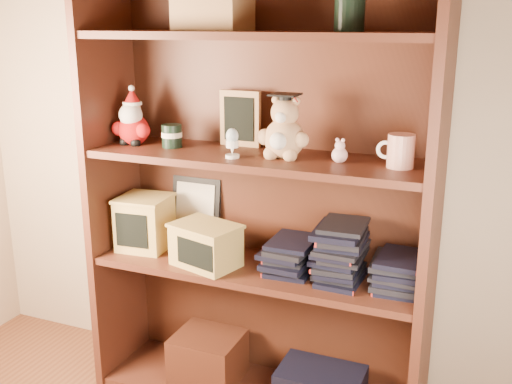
# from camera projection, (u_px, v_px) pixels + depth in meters

# --- Properties ---
(bookcase) EXTENTS (1.20, 0.35, 1.60)m
(bookcase) POSITION_uv_depth(u_px,v_px,m) (261.00, 200.00, 2.09)
(bookcase) COLOR #4A2215
(bookcase) RESTS_ON ground
(shelf_lower) EXTENTS (1.14, 0.33, 0.02)m
(shelf_lower) POSITION_uv_depth(u_px,v_px,m) (256.00, 269.00, 2.11)
(shelf_lower) COLOR #4A2215
(shelf_lower) RESTS_ON ground
(shelf_upper) EXTENTS (1.14, 0.33, 0.02)m
(shelf_upper) POSITION_uv_depth(u_px,v_px,m) (256.00, 158.00, 2.01)
(shelf_upper) COLOR #4A2215
(shelf_upper) RESTS_ON ground
(santa_plush) EXTENTS (0.15, 0.11, 0.22)m
(santa_plush) POSITION_uv_depth(u_px,v_px,m) (132.00, 122.00, 2.15)
(santa_plush) COLOR #A50F0F
(santa_plush) RESTS_ON shelf_upper
(teachers_tin) EXTENTS (0.07, 0.07, 0.08)m
(teachers_tin) POSITION_uv_depth(u_px,v_px,m) (172.00, 136.00, 2.11)
(teachers_tin) COLOR black
(teachers_tin) RESTS_ON shelf_upper
(chalkboard_plaque) EXTENTS (0.15, 0.08, 0.20)m
(chalkboard_plaque) POSITION_uv_depth(u_px,v_px,m) (240.00, 119.00, 2.12)
(chalkboard_plaque) COLOR #9E7547
(chalkboard_plaque) RESTS_ON shelf_upper
(egg_cup) EXTENTS (0.05, 0.05, 0.10)m
(egg_cup) POSITION_uv_depth(u_px,v_px,m) (232.00, 142.00, 1.94)
(egg_cup) COLOR white
(egg_cup) RESTS_ON shelf_upper
(grad_teddy_bear) EXTENTS (0.18, 0.15, 0.21)m
(grad_teddy_bear) POSITION_uv_depth(u_px,v_px,m) (284.00, 133.00, 1.94)
(grad_teddy_bear) COLOR tan
(grad_teddy_bear) RESTS_ON shelf_upper
(pink_figurine) EXTENTS (0.05, 0.05, 0.08)m
(pink_figurine) POSITION_uv_depth(u_px,v_px,m) (340.00, 153.00, 1.89)
(pink_figurine) COLOR beige
(pink_figurine) RESTS_ON shelf_upper
(teacher_mug) EXTENTS (0.12, 0.08, 0.10)m
(teacher_mug) POSITION_uv_depth(u_px,v_px,m) (400.00, 151.00, 1.81)
(teacher_mug) COLOR silver
(teacher_mug) RESTS_ON shelf_upper
(certificate_frame) EXTENTS (0.20, 0.05, 0.25)m
(certificate_frame) POSITION_uv_depth(u_px,v_px,m) (196.00, 210.00, 2.31)
(certificate_frame) COLOR black
(certificate_frame) RESTS_ON shelf_lower
(treats_box) EXTENTS (0.20, 0.20, 0.20)m
(treats_box) POSITION_uv_depth(u_px,v_px,m) (145.00, 222.00, 2.25)
(treats_box) COLOR tan
(treats_box) RESTS_ON shelf_lower
(pencils_box) EXTENTS (0.27, 0.22, 0.15)m
(pencils_box) POSITION_uv_depth(u_px,v_px,m) (206.00, 245.00, 2.09)
(pencils_box) COLOR tan
(pencils_box) RESTS_ON shelf_lower
(book_stack_left) EXTENTS (0.14, 0.20, 0.11)m
(book_stack_left) POSITION_uv_depth(u_px,v_px,m) (290.00, 256.00, 2.05)
(book_stack_left) COLOR black
(book_stack_left) RESTS_ON shelf_lower
(book_stack_mid) EXTENTS (0.14, 0.20, 0.19)m
(book_stack_mid) POSITION_uv_depth(u_px,v_px,m) (340.00, 252.00, 1.97)
(book_stack_mid) COLOR black
(book_stack_mid) RESTS_ON shelf_lower
(book_stack_right) EXTENTS (0.14, 0.20, 0.11)m
(book_stack_right) POSITION_uv_depth(u_px,v_px,m) (399.00, 273.00, 1.91)
(book_stack_right) COLOR black
(book_stack_right) RESTS_ON shelf_lower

